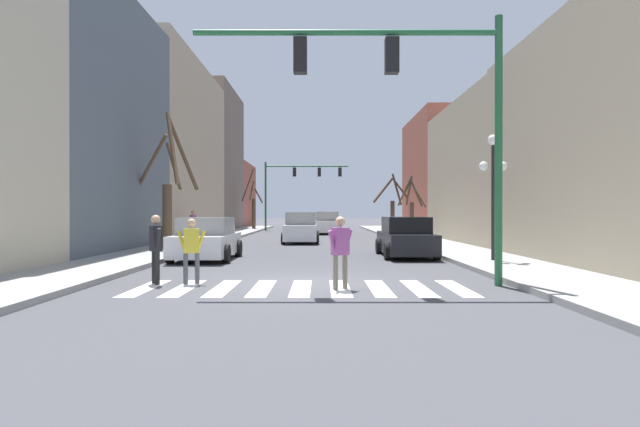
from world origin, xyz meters
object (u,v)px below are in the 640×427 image
car_driving_away_lane (327,224)px  pedestrian_waiting_at_curb (156,243)px  traffic_signal_far (296,179)px  pedestrian_on_left_sidewalk (191,245)px  pedestrian_near_right_corner (340,246)px  street_lamp_right_corner (493,171)px  car_at_intersection (301,229)px  car_parked_left_mid (206,240)px  car_parked_left_far (406,238)px  pedestrian_on_right_sidewalk (193,222)px  street_tree_left_far (253,206)px  traffic_signal_near (409,89)px  street_tree_left_mid (412,208)px  street_tree_right_far (168,191)px  street_tree_right_mid (393,205)px

car_driving_away_lane → pedestrian_waiting_at_curb: car_driving_away_lane is taller
traffic_signal_far → pedestrian_waiting_at_curb: (-1.79, -34.75, -3.84)m
pedestrian_on_left_sidewalk → pedestrian_near_right_corner: size_ratio=0.97×
traffic_signal_far → street_lamp_right_corner: size_ratio=1.88×
traffic_signal_far → car_at_intersection: bearing=-86.5°
car_parked_left_mid → pedestrian_on_left_sidewalk: (1.03, -6.16, 0.21)m
car_parked_left_mid → car_at_intersection: bearing=-17.4°
car_parked_left_far → pedestrian_on_left_sidewalk: size_ratio=2.75×
car_parked_left_mid → pedestrian_on_right_sidewalk: bearing=16.8°
car_parked_left_far → street_tree_left_far: 30.43m
traffic_signal_near → car_parked_left_far: (1.24, 7.69, -3.96)m
pedestrian_on_left_sidewalk → street_tree_left_mid: (9.03, 19.77, 1.08)m
car_driving_away_lane → pedestrian_waiting_at_curb: 27.81m
street_lamp_right_corner → pedestrian_waiting_at_curb: size_ratio=2.48×
street_lamp_right_corner → car_parked_left_mid: bearing=170.3°
traffic_signal_far → car_parked_left_mid: (-1.96, -28.57, -4.10)m
car_driving_away_lane → pedestrian_on_left_sidewalk: size_ratio=2.92×
car_at_intersection → street_tree_right_far: (-5.58, -6.40, 1.87)m
pedestrian_near_right_corner → traffic_signal_near: bearing=159.1°
car_driving_away_lane → pedestrian_on_left_sidewalk: (-3.71, -27.40, 0.13)m
car_parked_left_far → car_driving_away_lane: (-2.80, 20.04, 0.09)m
street_tree_left_mid → car_at_intersection: bearing=-152.1°
traffic_signal_near → pedestrian_on_left_sidewalk: (-5.28, 0.33, -3.75)m
car_parked_left_far → street_tree_left_mid: bearing=-11.5°
street_lamp_right_corner → pedestrian_on_right_sidewalk: bearing=137.2°
street_lamp_right_corner → car_driving_away_lane: size_ratio=0.90×
pedestrian_waiting_at_curb → street_tree_right_mid: size_ratio=0.35×
pedestrian_on_left_sidewalk → street_lamp_right_corner: bearing=12.2°
car_parked_left_mid → car_driving_away_lane: bearing=-12.6°
car_parked_left_mid → pedestrian_near_right_corner: 8.42m
traffic_signal_near → pedestrian_on_right_sidewalk: (-9.48, 16.97, -3.53)m
car_driving_away_lane → pedestrian_on_left_sidewalk: bearing=172.3°
traffic_signal_near → car_parked_left_mid: size_ratio=1.78×
car_driving_away_lane → street_tree_left_far: street_tree_left_far is taller
street_lamp_right_corner → street_tree_right_mid: street_tree_right_mid is taller
traffic_signal_far → pedestrian_on_right_sidewalk: bearing=-105.8°
car_parked_left_far → pedestrian_on_right_sidewalk: size_ratio=2.58×
pedestrian_near_right_corner → car_parked_left_mid: bearing=-95.0°
traffic_signal_near → car_driving_away_lane: (-1.57, 27.73, -3.87)m
street_tree_right_far → street_tree_left_mid: 16.11m
traffic_signal_near → car_driving_away_lane: size_ratio=1.58×
street_tree_left_far → car_parked_left_mid: bearing=-85.6°
pedestrian_on_left_sidewalk → pedestrian_waiting_at_curb: bearing=167.5°
car_driving_away_lane → car_parked_left_mid: (-4.74, -21.24, -0.09)m
car_parked_left_far → car_driving_away_lane: car_driving_away_lane is taller
car_parked_left_mid → street_tree_left_mid: size_ratio=1.05×
car_at_intersection → pedestrian_waiting_at_curb: car_at_intersection is taller
pedestrian_on_left_sidewalk → street_tree_right_far: street_tree_right_far is taller
car_parked_left_far → traffic_signal_near: bearing=170.8°
car_parked_left_far → street_tree_left_far: street_tree_left_far is taller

